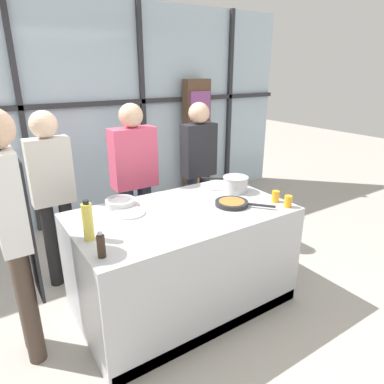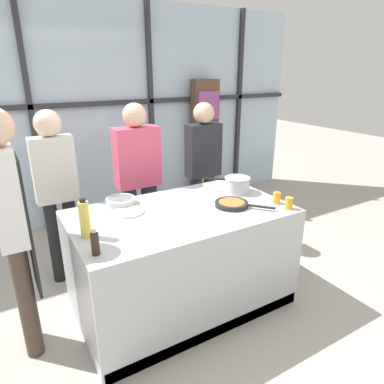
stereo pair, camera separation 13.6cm
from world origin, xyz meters
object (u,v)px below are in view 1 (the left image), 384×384
oil_bottle (88,221)px  juice_glass_near (288,201)px  spectator_center_left (134,176)px  pepper_grinder (101,245)px  spectator_far_left (53,188)px  spectator_center_right (199,165)px  chef (12,223)px  juice_glass_far (276,196)px  white_plate (129,213)px  mixing_bowl (120,202)px  saucepan (235,184)px  frying_pan (233,203)px

oil_bottle → juice_glass_near: oil_bottle is taller
spectator_center_left → pepper_grinder: (-0.79, -1.25, 0.02)m
spectator_far_left → spectator_center_right: (1.58, 0.00, -0.02)m
chef → juice_glass_far: size_ratio=17.96×
spectator_far_left → pepper_grinder: 1.25m
white_plate → pepper_grinder: (-0.41, -0.52, 0.07)m
mixing_bowl → chef: bearing=-162.4°
saucepan → oil_bottle: oil_bottle is taller
pepper_grinder → juice_glass_far: bearing=2.5°
spectator_center_left → white_plate: 0.83m
spectator_center_left → frying_pan: 1.12m
mixing_bowl → saucepan: bearing=-14.0°
white_plate → oil_bottle: oil_bottle is taller
frying_pan → saucepan: saucepan is taller
mixing_bowl → juice_glass_far: 1.32m
spectator_far_left → frying_pan: (1.20, -1.04, -0.06)m
spectator_center_left → saucepan: bearing=129.9°
chef → oil_bottle: 0.46m
spectator_center_left → juice_glass_far: bearing=123.2°
frying_pan → mixing_bowl: size_ratio=1.71×
juice_glass_far → oil_bottle: bearing=172.6°
spectator_far_left → mixing_bowl: bearing=128.1°
saucepan → juice_glass_far: (0.12, -0.40, -0.03)m
chef → white_plate: size_ratio=7.14×
spectator_center_right → saucepan: 0.80m
juice_glass_near → juice_glass_far: size_ratio=1.00×
spectator_center_left → spectator_center_right: spectator_center_left is taller
spectator_far_left → juice_glass_far: bearing=142.9°
spectator_center_right → juice_glass_far: bearing=89.4°
chef → spectator_center_left: bearing=123.5°
chef → saucepan: chef is taller
mixing_bowl → juice_glass_far: bearing=-29.6°
saucepan → pepper_grinder: size_ratio=2.07×
chef → spectator_center_right: size_ratio=1.08×
saucepan → white_plate: 1.04m
pepper_grinder → juice_glass_near: (1.56, -0.07, -0.03)m
spectator_center_left → saucepan: (0.66, -0.79, 0.02)m
chef → pepper_grinder: chef is taller
frying_pan → saucepan: (0.24, 0.26, 0.06)m
spectator_center_right → chef: bearing=21.8°
spectator_center_left → white_plate: size_ratio=6.73×
spectator_far_left → frying_pan: bearing=139.0°
saucepan → juice_glass_near: bearing=-77.7°
spectator_far_left → juice_glass_near: spectator_far_left is taller
frying_pan → oil_bottle: (-1.19, 0.06, 0.11)m
saucepan → juice_glass_near: (0.12, -0.54, -0.03)m
chef → spectator_far_left: size_ratio=1.07×
spectator_center_right → mixing_bowl: (-1.16, -0.53, -0.03)m
mixing_bowl → pepper_grinder: size_ratio=1.41×
chef → spectator_center_right: (1.99, 0.79, -0.10)m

